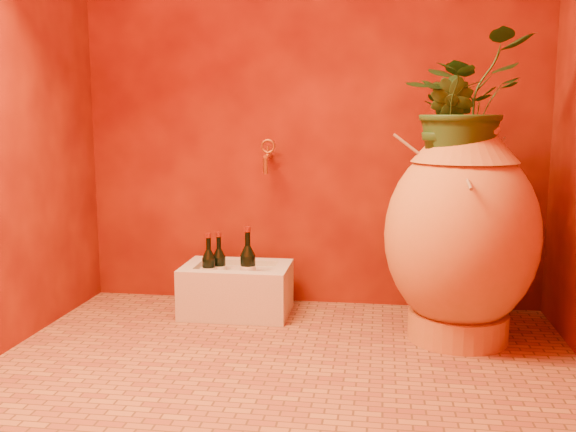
% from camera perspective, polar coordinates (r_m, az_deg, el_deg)
% --- Properties ---
extents(floor, '(2.50, 2.50, 0.00)m').
position_cam_1_polar(floor, '(2.72, -0.47, -13.52)').
color(floor, '#955A31').
rests_on(floor, ground).
extents(wall_back, '(2.50, 0.02, 2.50)m').
position_cam_1_polar(wall_back, '(3.51, 2.06, 12.35)').
color(wall_back, '#520A04').
rests_on(wall_back, ground).
extents(amphora, '(0.86, 0.86, 1.00)m').
position_cam_1_polar(amphora, '(3.05, 15.15, -1.60)').
color(amphora, '#B66E33').
rests_on(amphora, floor).
extents(stone_basin, '(0.56, 0.38, 0.26)m').
position_cam_1_polar(stone_basin, '(3.42, -4.58, -6.61)').
color(stone_basin, beige).
rests_on(stone_basin, floor).
extents(wine_bottle_a, '(0.07, 0.07, 0.30)m').
position_cam_1_polar(wine_bottle_a, '(3.36, -7.04, -4.76)').
color(wine_bottle_a, black).
rests_on(wine_bottle_a, stone_basin).
extents(wine_bottle_b, '(0.07, 0.07, 0.29)m').
position_cam_1_polar(wine_bottle_b, '(3.40, -6.14, -4.61)').
color(wine_bottle_b, black).
rests_on(wine_bottle_b, stone_basin).
extents(wine_bottle_c, '(0.08, 0.08, 0.34)m').
position_cam_1_polar(wine_bottle_c, '(3.31, -3.58, -4.67)').
color(wine_bottle_c, black).
rests_on(wine_bottle_c, stone_basin).
extents(wall_tap, '(0.08, 0.17, 0.18)m').
position_cam_1_polar(wall_tap, '(3.46, -1.84, 5.47)').
color(wall_tap, '#B17A29').
rests_on(wall_tap, wall_back).
extents(plant_main, '(0.73, 0.73, 0.62)m').
position_cam_1_polar(plant_main, '(3.01, 15.26, 9.61)').
color(plant_main, '#1F4117').
rests_on(plant_main, amphora).
extents(plant_side, '(0.30, 0.29, 0.42)m').
position_cam_1_polar(plant_side, '(2.94, 13.97, 7.75)').
color(plant_side, '#1F4117').
rests_on(plant_side, amphora).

